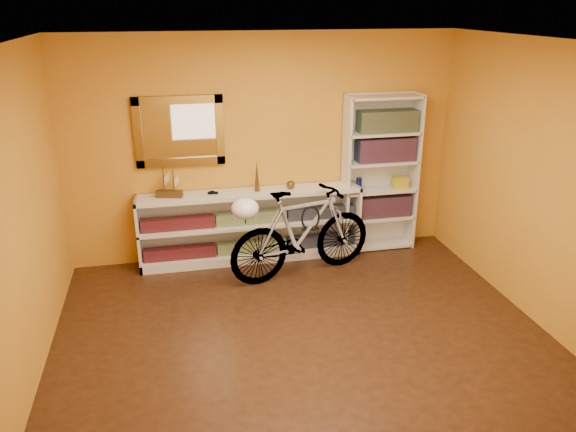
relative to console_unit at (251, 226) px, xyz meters
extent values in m
cube|color=black|center=(0.20, -1.81, -0.43)|extent=(4.50, 4.00, 0.01)
cube|color=silver|center=(0.20, -1.81, 2.18)|extent=(4.50, 4.00, 0.01)
cube|color=orange|center=(0.20, 0.19, 0.88)|extent=(4.50, 0.01, 2.60)
cube|color=orange|center=(-2.05, -1.81, 0.88)|extent=(0.01, 4.00, 2.60)
cube|color=orange|center=(2.46, -1.81, 0.88)|extent=(0.01, 4.00, 2.60)
cube|color=brown|center=(-0.75, 0.15, 1.12)|extent=(0.98, 0.06, 0.78)
cube|color=silver|center=(1.10, 0.17, -0.17)|extent=(0.09, 0.02, 0.09)
cube|color=black|center=(0.00, -0.02, -0.26)|extent=(2.50, 0.13, 0.14)
cube|color=navy|center=(0.00, -0.02, 0.11)|extent=(2.50, 0.13, 0.14)
imported|color=black|center=(-0.43, 0.00, 0.43)|extent=(0.00, 0.00, 0.00)
cone|color=brown|center=(0.08, 0.00, 0.61)|extent=(0.06, 0.06, 0.36)
sphere|color=brown|center=(0.48, 0.00, 0.47)|extent=(0.10, 0.10, 0.10)
cube|color=maroon|center=(1.63, 0.03, 0.12)|extent=(0.70, 0.22, 0.26)
cube|color=maroon|center=(1.63, 0.03, 0.83)|extent=(0.70, 0.22, 0.28)
cube|color=#174450|center=(1.63, 0.03, 1.16)|extent=(0.70, 0.22, 0.25)
cylinder|color=navy|center=(1.31, 0.01, 0.42)|extent=(0.07, 0.07, 0.16)
cube|color=maroon|center=(1.38, 0.06, 1.12)|extent=(0.13, 0.13, 0.17)
cube|color=gold|center=(1.83, -0.01, 0.41)|extent=(0.19, 0.14, 0.14)
imported|color=silver|center=(0.49, -0.53, 0.09)|extent=(0.86, 1.80, 1.02)
ellipsoid|color=white|center=(-0.16, -0.69, 0.48)|extent=(0.29, 0.27, 0.22)
torus|color=black|center=(0.59, -0.50, 0.24)|extent=(0.21, 0.02, 0.21)
camera|label=1|loc=(-0.88, -6.06, 2.47)|focal=35.01mm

